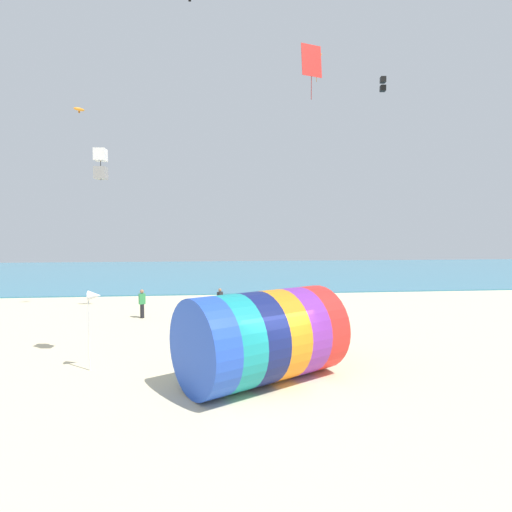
% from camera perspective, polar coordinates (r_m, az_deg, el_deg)
% --- Properties ---
extents(ground_plane, '(120.00, 120.00, 0.00)m').
position_cam_1_polar(ground_plane, '(13.63, 3.08, -18.38)').
color(ground_plane, beige).
extents(sea, '(120.00, 40.00, 0.10)m').
position_cam_1_polar(sea, '(53.06, -3.92, -2.24)').
color(sea, teal).
rests_on(sea, ground).
extents(giant_inflatable_tube, '(6.18, 5.32, 3.07)m').
position_cam_1_polar(giant_inflatable_tube, '(13.77, 1.00, -11.42)').
color(giant_inflatable_tube, blue).
rests_on(giant_inflatable_tube, ground).
extents(kite_handler, '(0.40, 0.41, 1.71)m').
position_cam_1_polar(kite_handler, '(17.47, 12.31, -10.59)').
color(kite_handler, black).
rests_on(kite_handler, ground).
extents(kite_red_diamond, '(1.08, 0.47, 2.63)m').
position_cam_1_polar(kite_red_diamond, '(21.53, 7.94, 25.86)').
color(kite_red_diamond, red).
extents(kite_black_box, '(0.43, 0.43, 1.07)m').
position_cam_1_polar(kite_black_box, '(32.16, 17.68, 22.35)').
color(kite_black_box, black).
extents(kite_orange_parafoil, '(0.70, 0.64, 0.36)m').
position_cam_1_polar(kite_orange_parafoil, '(28.80, -23.96, 18.61)').
color(kite_orange_parafoil, orange).
extents(kite_orange_diamond, '(0.59, 0.85, 1.92)m').
position_cam_1_polar(kite_orange_diamond, '(32.98, 8.65, 25.55)').
color(kite_orange_diamond, orange).
extents(kite_white_box, '(0.45, 0.45, 1.21)m').
position_cam_1_polar(kite_white_box, '(16.53, -21.32, 12.16)').
color(kite_white_box, white).
extents(bystander_near_water, '(0.40, 0.42, 1.54)m').
position_cam_1_polar(bystander_near_water, '(25.81, -5.17, -6.31)').
color(bystander_near_water, black).
rests_on(bystander_near_water, ground).
extents(bystander_mid_beach, '(0.42, 0.35, 1.72)m').
position_cam_1_polar(bystander_mid_beach, '(24.85, -15.96, -6.53)').
color(bystander_mid_beach, black).
rests_on(bystander_mid_beach, ground).
extents(beach_flag, '(0.47, 0.36, 2.95)m').
position_cam_1_polar(beach_flag, '(15.76, -22.15, -5.77)').
color(beach_flag, silver).
rests_on(beach_flag, ground).
extents(cooler_box, '(0.55, 0.62, 0.36)m').
position_cam_1_polar(cooler_box, '(16.40, 9.58, -13.99)').
color(cooler_box, '#2659B2').
rests_on(cooler_box, ground).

